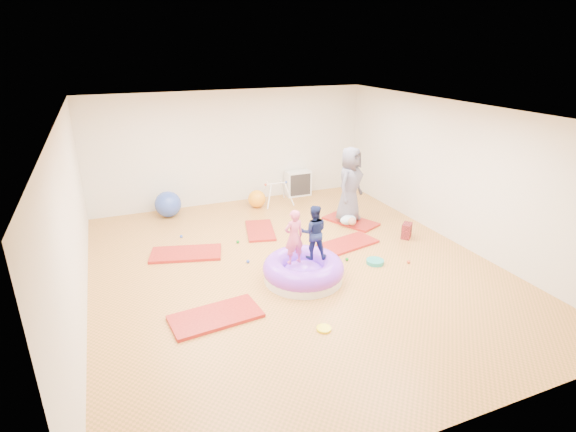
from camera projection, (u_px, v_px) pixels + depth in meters
name	position (u px, v px, depth m)	size (l,w,h in m)	color
room	(295.00, 195.00, 7.71)	(7.01, 8.01, 2.81)	#D18543
gym_mat_front_left	(216.00, 316.00, 6.69)	(1.33, 0.67, 0.06)	red
gym_mat_mid_left	(186.00, 254.00, 8.68)	(1.34, 0.67, 0.06)	red
gym_mat_center_back	(260.00, 230.00, 9.77)	(1.14, 0.57, 0.05)	red
gym_mat_right	(348.00, 243.00, 9.13)	(1.19, 0.60, 0.05)	red
gym_mat_rear_right	(351.00, 221.00, 10.26)	(1.22, 0.61, 0.05)	red
inflatable_cushion	(303.00, 270.00, 7.73)	(1.40, 1.40, 0.44)	white
child_pink	(294.00, 234.00, 7.41)	(0.35, 0.23, 0.95)	#D6557D
child_navy	(314.00, 229.00, 7.59)	(0.47, 0.36, 0.96)	#151F4F
adult_caregiver	(350.00, 185.00, 9.96)	(0.83, 0.54, 1.69)	#5A586B
infant	(349.00, 220.00, 9.95)	(0.38, 0.38, 0.22)	#C0E1FB
ball_pit_balls	(285.00, 251.00, 8.77)	(3.78, 2.86, 0.07)	#CD4C2A
exercise_ball_blue	(168.00, 204.00, 10.51)	(0.61, 0.61, 0.61)	#314DB6
exercise_ball_orange	(257.00, 199.00, 11.14)	(0.44, 0.44, 0.44)	orange
infant_play_gym	(276.00, 190.00, 11.28)	(0.74, 0.70, 0.57)	white
cube_shelf	(298.00, 183.00, 11.97)	(0.67, 0.33, 0.67)	white
balance_disc	(375.00, 262.00, 8.34)	(0.33, 0.33, 0.07)	teal
backpack	(407.00, 231.00, 9.40)	(0.28, 0.17, 0.32)	red
yellow_toy	(324.00, 329.00, 6.42)	(0.22, 0.22, 0.03)	#F0D900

